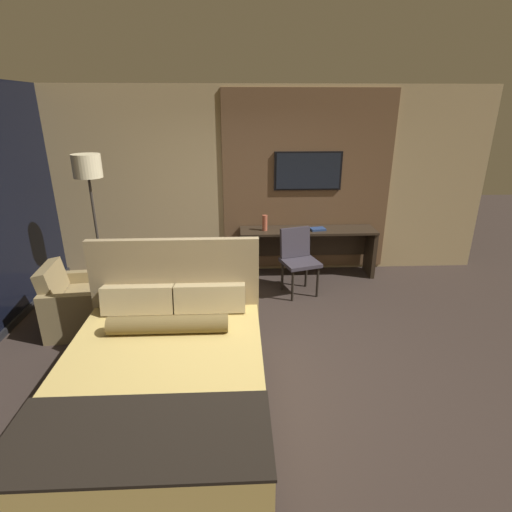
{
  "coord_description": "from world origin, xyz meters",
  "views": [
    {
      "loc": [
        -0.23,
        -3.47,
        2.51
      ],
      "look_at": [
        -0.04,
        0.82,
        0.89
      ],
      "focal_mm": 28.0,
      "sensor_mm": 36.0,
      "label": 1
    }
  ],
  "objects_px": {
    "bed": "(163,382)",
    "desk_chair": "(298,255)",
    "armchair_by_window": "(81,306)",
    "vase_tall": "(265,223)",
    "book": "(318,229)",
    "desk": "(307,243)",
    "tv": "(308,171)",
    "floor_lamp": "(89,180)"
  },
  "relations": [
    {
      "from": "bed",
      "to": "floor_lamp",
      "type": "relative_size",
      "value": 1.13
    },
    {
      "from": "bed",
      "to": "book",
      "type": "height_order",
      "value": "bed"
    },
    {
      "from": "floor_lamp",
      "to": "desk",
      "type": "bearing_deg",
      "value": 16.52
    },
    {
      "from": "bed",
      "to": "desk_chair",
      "type": "distance_m",
      "value": 2.81
    },
    {
      "from": "desk",
      "to": "armchair_by_window",
      "type": "relative_size",
      "value": 2.45
    },
    {
      "from": "desk_chair",
      "to": "floor_lamp",
      "type": "bearing_deg",
      "value": 168.35
    },
    {
      "from": "desk",
      "to": "vase_tall",
      "type": "relative_size",
      "value": 8.74
    },
    {
      "from": "vase_tall",
      "to": "book",
      "type": "distance_m",
      "value": 0.81
    },
    {
      "from": "armchair_by_window",
      "to": "desk_chair",
      "type": "bearing_deg",
      "value": -77.73
    },
    {
      "from": "book",
      "to": "armchair_by_window",
      "type": "bearing_deg",
      "value": -155.49
    },
    {
      "from": "tv",
      "to": "floor_lamp",
      "type": "relative_size",
      "value": 0.52
    },
    {
      "from": "floor_lamp",
      "to": "book",
      "type": "xyz_separation_m",
      "value": [
        3.01,
        0.77,
        -0.9
      ]
    },
    {
      "from": "tv",
      "to": "floor_lamp",
      "type": "xyz_separation_m",
      "value": [
        -2.87,
        -1.04,
        0.08
      ]
    },
    {
      "from": "bed",
      "to": "tv",
      "type": "distance_m",
      "value": 3.83
    },
    {
      "from": "tv",
      "to": "floor_lamp",
      "type": "bearing_deg",
      "value": -160.13
    },
    {
      "from": "vase_tall",
      "to": "floor_lamp",
      "type": "bearing_deg",
      "value": -160.37
    },
    {
      "from": "bed",
      "to": "desk_chair",
      "type": "xyz_separation_m",
      "value": [
        1.49,
        2.37,
        0.23
      ]
    },
    {
      "from": "tv",
      "to": "vase_tall",
      "type": "distance_m",
      "value": 1.01
    },
    {
      "from": "desk_chair",
      "to": "book",
      "type": "bearing_deg",
      "value": 38.71
    },
    {
      "from": "armchair_by_window",
      "to": "tv",
      "type": "bearing_deg",
      "value": -65.87
    },
    {
      "from": "bed",
      "to": "desk",
      "type": "bearing_deg",
      "value": 60.15
    },
    {
      "from": "vase_tall",
      "to": "book",
      "type": "bearing_deg",
      "value": -1.21
    },
    {
      "from": "bed",
      "to": "armchair_by_window",
      "type": "bearing_deg",
      "value": 129.24
    },
    {
      "from": "vase_tall",
      "to": "desk",
      "type": "bearing_deg",
      "value": 5.49
    },
    {
      "from": "desk",
      "to": "desk_chair",
      "type": "height_order",
      "value": "desk_chair"
    },
    {
      "from": "desk_chair",
      "to": "tv",
      "type": "bearing_deg",
      "value": 57.27
    },
    {
      "from": "bed",
      "to": "desk_chair",
      "type": "relative_size",
      "value": 2.41
    },
    {
      "from": "desk_chair",
      "to": "vase_tall",
      "type": "distance_m",
      "value": 0.77
    },
    {
      "from": "desk_chair",
      "to": "book",
      "type": "distance_m",
      "value": 0.69
    },
    {
      "from": "desk",
      "to": "tv",
      "type": "xyz_separation_m",
      "value": [
        0.0,
        0.19,
        1.08
      ]
    },
    {
      "from": "desk",
      "to": "vase_tall",
      "type": "bearing_deg",
      "value": -174.51
    },
    {
      "from": "vase_tall",
      "to": "book",
      "type": "height_order",
      "value": "vase_tall"
    },
    {
      "from": "desk",
      "to": "desk_chair",
      "type": "xyz_separation_m",
      "value": [
        -0.23,
        -0.62,
        0.04
      ]
    },
    {
      "from": "armchair_by_window",
      "to": "desk",
      "type": "bearing_deg",
      "value": -68.68
    },
    {
      "from": "tv",
      "to": "armchair_by_window",
      "type": "distance_m",
      "value": 3.64
    },
    {
      "from": "floor_lamp",
      "to": "book",
      "type": "bearing_deg",
      "value": 14.36
    },
    {
      "from": "tv",
      "to": "book",
      "type": "distance_m",
      "value": 0.88
    },
    {
      "from": "bed",
      "to": "desk_chair",
      "type": "bearing_deg",
      "value": 57.96
    },
    {
      "from": "desk_chair",
      "to": "desk",
      "type": "bearing_deg",
      "value": 52.81
    },
    {
      "from": "armchair_by_window",
      "to": "vase_tall",
      "type": "distance_m",
      "value": 2.76
    },
    {
      "from": "book",
      "to": "desk_chair",
      "type": "bearing_deg",
      "value": -124.65
    },
    {
      "from": "bed",
      "to": "tv",
      "type": "relative_size",
      "value": 2.18
    }
  ]
}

